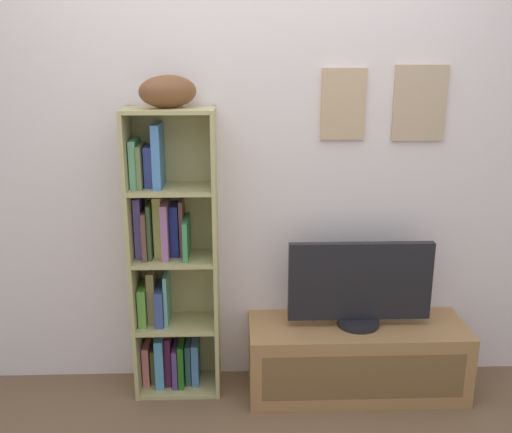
{
  "coord_description": "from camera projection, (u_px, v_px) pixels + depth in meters",
  "views": [
    {
      "loc": [
        -0.07,
        -1.81,
        1.77
      ],
      "look_at": [
        0.02,
        0.85,
        1.0
      ],
      "focal_mm": 39.87,
      "sensor_mm": 36.0,
      "label": 1
    }
  ],
  "objects": [
    {
      "name": "back_wall",
      "position": [
        251.0,
        154.0,
        2.97
      ],
      "size": [
        4.8,
        0.08,
        2.52
      ],
      "color": "silver",
      "rests_on": "ground"
    },
    {
      "name": "television",
      "position": [
        360.0,
        285.0,
        2.94
      ],
      "size": [
        0.74,
        0.22,
        0.46
      ],
      "color": "black",
      "rests_on": "tv_stand"
    },
    {
      "name": "bookshelf",
      "position": [
        168.0,
        266.0,
        2.98
      ],
      "size": [
        0.44,
        0.27,
        1.52
      ],
      "color": "tan",
      "rests_on": "ground"
    },
    {
      "name": "tv_stand",
      "position": [
        356.0,
        358.0,
        3.05
      ],
      "size": [
        1.15,
        0.4,
        0.39
      ],
      "color": "#9C6F42",
      "rests_on": "ground"
    },
    {
      "name": "football",
      "position": [
        168.0,
        92.0,
        2.7
      ],
      "size": [
        0.32,
        0.27,
        0.16
      ],
      "primitive_type": "ellipsoid",
      "rotation": [
        0.0,
        0.0,
        0.45
      ],
      "color": "brown",
      "rests_on": "bookshelf"
    }
  ]
}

